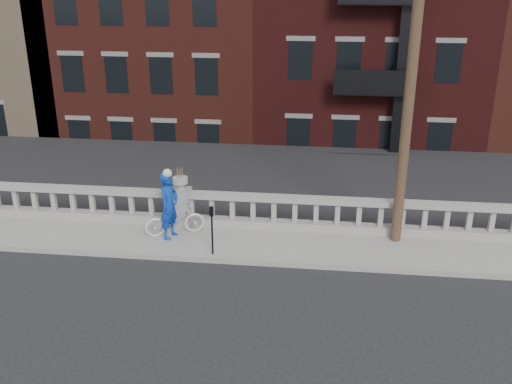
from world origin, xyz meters
TOP-DOWN VIEW (x-y plane):
  - ground at (0.00, 0.00)m, footprint 120.00×120.00m
  - sidewalk at (0.00, 3.00)m, footprint 32.00×2.20m
  - balustrade at (0.00, 3.95)m, footprint 28.00×0.34m
  - planter_pedestal at (0.00, 3.95)m, footprint 0.55×0.55m
  - lower_level at (0.56, 23.04)m, footprint 80.00×44.00m
  - utility_pole at (6.20, 3.60)m, footprint 1.60×0.28m
  - parking_meter_c at (1.27, 2.15)m, footprint 0.10×0.09m
  - bicycle at (-0.03, 3.23)m, footprint 1.79×1.24m
  - cyclist at (-0.11, 3.03)m, footprint 0.64×0.80m

SIDE VIEW (x-z plane):
  - ground at x=0.00m, z-range 0.00..0.00m
  - sidewalk at x=0.00m, z-range 0.00..0.15m
  - bicycle at x=-0.03m, z-range 0.15..1.04m
  - balustrade at x=0.00m, z-range 0.13..1.16m
  - planter_pedestal at x=0.00m, z-range -0.05..1.71m
  - parking_meter_c at x=1.27m, z-range 0.32..1.68m
  - cyclist at x=-0.11m, z-range 0.15..2.08m
  - lower_level at x=0.56m, z-range -7.77..13.03m
  - utility_pole at x=6.20m, z-range 0.24..10.24m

